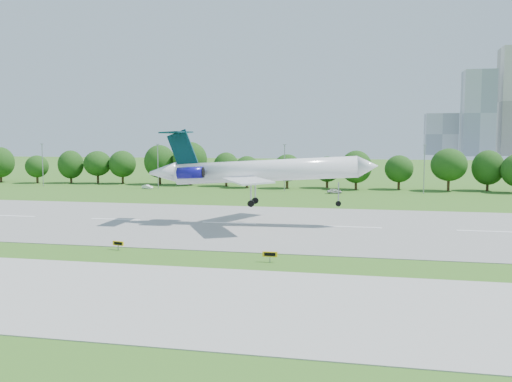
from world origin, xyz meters
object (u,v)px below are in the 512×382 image
at_px(airliner, 254,170).
at_px(service_vehicle_b, 334,191).
at_px(taxi_sign_left, 118,243).
at_px(service_vehicle_a, 147,187).

distance_m(airliner, service_vehicle_b, 54.61).
xyz_separation_m(taxi_sign_left, service_vehicle_a, (-29.60, 79.78, -0.28)).
height_order(taxi_sign_left, service_vehicle_b, service_vehicle_b).
distance_m(airliner, taxi_sign_left, 28.07).
height_order(airliner, service_vehicle_a, airliner).
bearing_deg(airliner, service_vehicle_b, 77.39).
height_order(service_vehicle_a, service_vehicle_b, service_vehicle_b).
relative_size(service_vehicle_a, service_vehicle_b, 0.89).
xyz_separation_m(airliner, service_vehicle_b, (9.09, 53.22, -8.17)).
height_order(airliner, service_vehicle_b, airliner).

